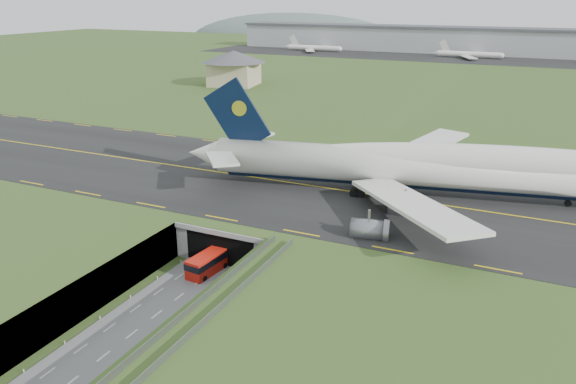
% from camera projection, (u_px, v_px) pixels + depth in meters
% --- Properties ---
extents(ground, '(900.00, 900.00, 0.00)m').
position_uv_depth(ground, '(191.00, 289.00, 80.78)').
color(ground, '#355220').
rests_on(ground, ground).
extents(airfield_deck, '(800.00, 800.00, 6.00)m').
position_uv_depth(airfield_deck, '(190.00, 270.00, 79.78)').
color(airfield_deck, gray).
rests_on(airfield_deck, ground).
extents(trench_road, '(12.00, 75.00, 0.20)m').
position_uv_depth(trench_road, '(159.00, 313.00, 74.34)').
color(trench_road, slate).
rests_on(trench_road, ground).
extents(taxiway, '(800.00, 44.00, 0.18)m').
position_uv_depth(taxiway, '(288.00, 183.00, 106.95)').
color(taxiway, black).
rests_on(taxiway, airfield_deck).
extents(tunnel_portal, '(17.00, 22.30, 6.00)m').
position_uv_depth(tunnel_portal, '(247.00, 226.00, 93.95)').
color(tunnel_portal, gray).
rests_on(tunnel_portal, ground).
extents(guideway, '(3.00, 53.00, 7.05)m').
position_uv_depth(guideway, '(172.00, 348.00, 58.30)').
color(guideway, '#A8A8A3').
rests_on(guideway, ground).
extents(jumbo_jet, '(96.19, 60.81, 20.52)m').
position_uv_depth(jumbo_jet, '(445.00, 168.00, 97.50)').
color(jumbo_jet, silver).
rests_on(jumbo_jet, ground).
extents(shuttle_tram, '(3.57, 7.76, 3.07)m').
position_uv_depth(shuttle_tram, '(208.00, 263.00, 84.68)').
color(shuttle_tram, red).
rests_on(shuttle_tram, ground).
extents(service_building, '(28.39, 28.39, 13.44)m').
position_uv_depth(service_building, '(234.00, 65.00, 218.38)').
color(service_building, '#BEAE89').
rests_on(service_building, ground).
extents(cargo_terminal, '(320.00, 67.00, 15.60)m').
position_uv_depth(cargo_terminal, '(478.00, 41.00, 332.04)').
color(cargo_terminal, '#B2B2B2').
rests_on(cargo_terminal, ground).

